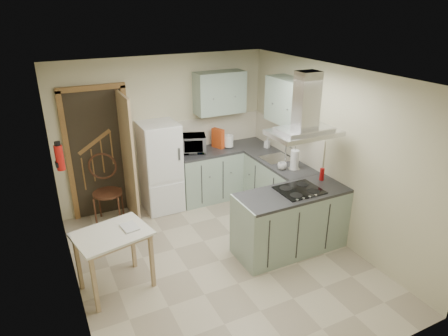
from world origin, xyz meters
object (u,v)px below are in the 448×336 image
fridge (161,167)px  bentwood_chair (107,193)px  peninsula (291,221)px  drop_leaf_table (115,261)px  extractor_hood (304,133)px  microwave (190,144)px

fridge → bentwood_chair: (-0.91, -0.08, -0.24)m
peninsula → drop_leaf_table: bearing=174.0°
extractor_hood → bentwood_chair: 3.17m
extractor_hood → microwave: 2.30m
peninsula → microwave: 2.24m
drop_leaf_table → microwave: 2.58m
fridge → bentwood_chair: size_ratio=1.47×
fridge → microwave: fridge is taller
fridge → bentwood_chair: fridge is taller
fridge → microwave: (0.56, 0.08, 0.30)m
fridge → bentwood_chair: bearing=-175.1°
drop_leaf_table → peninsula: bearing=-18.1°
fridge → drop_leaf_table: fridge is taller
drop_leaf_table → bentwood_chair: size_ratio=0.82×
fridge → extractor_hood: (1.32, -1.98, 0.97)m
peninsula → drop_leaf_table: (-2.39, 0.25, -0.06)m
drop_leaf_table → microwave: size_ratio=1.58×
drop_leaf_table → microwave: microwave is taller
microwave → bentwood_chair: bearing=-154.4°
peninsula → drop_leaf_table: peninsula is taller
bentwood_chair → fridge: bearing=24.9°
microwave → extractor_hood: bearing=-50.2°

